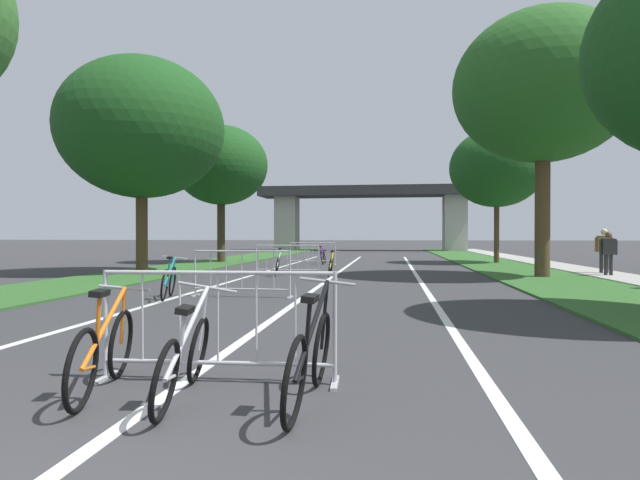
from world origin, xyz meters
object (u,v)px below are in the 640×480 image
at_px(bicycle_white_0, 278,265).
at_px(bicycle_silver_3, 184,358).
at_px(crowd_barrier_third, 287,260).
at_px(crowd_barrier_nearest, 218,327).
at_px(bicycle_black_1, 310,358).
at_px(bicycle_yellow_6, 331,266).
at_px(pedestrian_waiting, 604,247).
at_px(tree_left_maple_mid, 142,129).
at_px(bicycle_purple_2, 323,256).
at_px(tree_right_oak_mid, 543,88).
at_px(bicycle_orange_4, 104,351).
at_px(tree_left_pine_near, 221,165).
at_px(crowd_barrier_second, 242,274).
at_px(crowd_barrier_fourth, 312,254).
at_px(bicycle_teal_5, 169,281).
at_px(tree_right_oak_near, 497,168).
at_px(pedestrian_with_backpack, 608,250).

xyz_separation_m(bicycle_white_0, bicycle_silver_3, (2.13, -13.39, -0.02)).
bearing_deg(crowd_barrier_third, crowd_barrier_nearest, -81.50).
height_order(bicycle_black_1, bicycle_yellow_6, bicycle_black_1).
xyz_separation_m(bicycle_white_0, pedestrian_waiting, (11.21, 1.75, 0.61)).
xyz_separation_m(tree_left_maple_mid, bicycle_white_0, (5.17, -0.46, -4.91)).
bearing_deg(bicycle_purple_2, tree_right_oak_mid, -42.71).
relative_size(tree_left_maple_mid, bicycle_orange_4, 4.77).
bearing_deg(bicycle_yellow_6, tree_left_pine_near, 126.33).
height_order(tree_left_maple_mid, bicycle_black_1, tree_left_maple_mid).
height_order(crowd_barrier_second, bicycle_black_1, crowd_barrier_second).
xyz_separation_m(crowd_barrier_nearest, crowd_barrier_fourth, (-2.07, 19.82, 0.00)).
bearing_deg(bicycle_orange_4, bicycle_teal_5, 97.58).
relative_size(tree_right_oak_mid, tree_right_oak_near, 1.30).
xyz_separation_m(tree_right_oak_mid, bicycle_teal_5, (-9.69, -6.92, -5.79)).
distance_m(crowd_barrier_second, crowd_barrier_fourth, 13.22).
xyz_separation_m(tree_right_oak_mid, bicycle_silver_3, (-6.60, -13.59, -5.82)).
bearing_deg(bicycle_black_1, bicycle_purple_2, 99.52).
xyz_separation_m(tree_left_maple_mid, bicycle_purple_2, (5.78, 6.91, -4.91)).
height_order(tree_right_oak_near, bicycle_white_0, tree_right_oak_near).
xyz_separation_m(tree_left_maple_mid, bicycle_black_1, (8.36, -13.83, -4.90)).
height_order(tree_left_maple_mid, tree_right_oak_near, tree_left_maple_mid).
xyz_separation_m(bicycle_orange_4, pedestrian_waiting, (9.86, 15.05, 0.62)).
bearing_deg(bicycle_teal_5, bicycle_purple_2, 69.55).
bearing_deg(pedestrian_with_backpack, bicycle_white_0, 6.62).
height_order(bicycle_black_1, pedestrian_with_backpack, pedestrian_with_backpack).
height_order(crowd_barrier_third, bicycle_black_1, crowd_barrier_third).
relative_size(crowd_barrier_nearest, bicycle_orange_4, 1.39).
bearing_deg(crowd_barrier_nearest, bicycle_silver_3, -99.28).
bearing_deg(crowd_barrier_nearest, crowd_barrier_third, 98.50).
bearing_deg(tree_left_maple_mid, tree_right_oak_mid, -1.07).
xyz_separation_m(crowd_barrier_third, bicycle_teal_5, (-1.21, -7.13, -0.14)).
xyz_separation_m(bicycle_black_1, bicycle_yellow_6, (-1.34, 13.27, -0.02)).
relative_size(crowd_barrier_fourth, bicycle_orange_4, 1.40).
height_order(bicycle_white_0, bicycle_orange_4, bicycle_white_0).
relative_size(tree_right_oak_mid, bicycle_black_1, 4.85).
height_order(crowd_barrier_second, pedestrian_with_backpack, pedestrian_with_backpack).
distance_m(tree_right_oak_near, crowd_barrier_third, 12.98).
bearing_deg(pedestrian_with_backpack, bicycle_yellow_6, 7.98).
xyz_separation_m(tree_right_oak_mid, bicycle_black_1, (-5.54, -13.56, -5.79)).
distance_m(crowd_barrier_nearest, crowd_barrier_third, 13.36).
xyz_separation_m(crowd_barrier_nearest, bicycle_purple_2, (-1.61, 20.18, -0.15)).
bearing_deg(bicycle_black_1, tree_right_oak_near, 77.85).
distance_m(tree_left_maple_mid, pedestrian_waiting, 16.98).
bearing_deg(tree_right_oak_mid, crowd_barrier_nearest, -116.57).
height_order(crowd_barrier_nearest, bicycle_white_0, crowd_barrier_nearest).
height_order(tree_right_oak_near, pedestrian_with_backpack, tree_right_oak_near).
height_order(bicycle_orange_4, pedestrian_waiting, pedestrian_waiting).
height_order(bicycle_white_0, bicycle_yellow_6, bicycle_white_0).
relative_size(tree_right_oak_mid, pedestrian_with_backpack, 5.70).
xyz_separation_m(tree_right_oak_mid, bicycle_yellow_6, (-6.88, -0.30, -5.81)).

